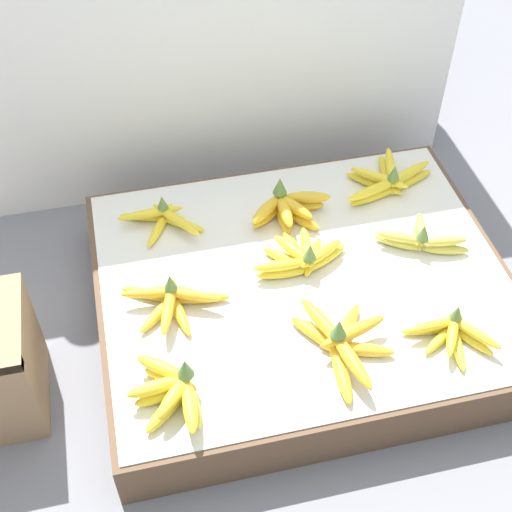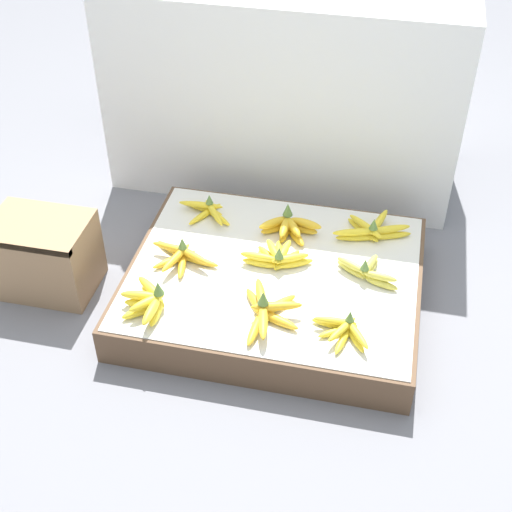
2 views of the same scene
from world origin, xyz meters
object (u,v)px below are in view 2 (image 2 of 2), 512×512
Objects in this scene: banana_bunch_middle_midleft at (278,257)px; banana_bunch_back_midright at (372,230)px; banana_bunch_front_left at (148,301)px; banana_bunch_back_midleft at (289,227)px; banana_bunch_front_midleft at (266,311)px; banana_bunch_middle_left at (181,255)px; banana_bunch_middle_midright at (367,271)px; banana_bunch_front_midright at (343,330)px; wooden_crate at (44,255)px; banana_bunch_back_left at (208,210)px.

banana_bunch_middle_midleft is 0.89× the size of banana_bunch_back_midright.
banana_bunch_back_midleft is at bearing 52.40° from banana_bunch_front_left.
banana_bunch_front_midleft is 0.39m from banana_bunch_middle_left.
banana_bunch_middle_midright is (0.28, 0.26, -0.00)m from banana_bunch_front_midleft.
banana_bunch_back_midleft reaches higher than banana_bunch_front_left.
banana_bunch_front_midright is at bearing -21.44° from banana_bunch_middle_left.
wooden_crate reaches higher than banana_bunch_middle_left.
banana_bunch_front_midleft reaches higher than banana_bunch_middle_midleft.
banana_bunch_middle_midright is 0.64m from banana_bunch_back_left.
banana_bunch_middle_midright is 0.79× the size of banana_bunch_back_midright.
banana_bunch_front_midleft is 1.19× the size of banana_bunch_back_midleft.
wooden_crate is at bearing -170.57° from banana_bunch_middle_midleft.
banana_bunch_front_midright is at bearing -8.50° from wooden_crate.
banana_bunch_front_midright is 0.62m from banana_bunch_middle_left.
banana_bunch_front_midleft is 0.97× the size of banana_bunch_back_midright.
banana_bunch_back_left is (0.02, 0.27, -0.00)m from banana_bunch_middle_left.
wooden_crate is 0.47m from banana_bunch_middle_left.
banana_bunch_middle_midleft reaches higher than banana_bunch_front_midright.
banana_bunch_back_left is at bearing 160.22° from banana_bunch_middle_midright.
wooden_crate is 1.56× the size of banana_bunch_front_left.
banana_bunch_front_left is 0.77× the size of banana_bunch_back_midright.
banana_bunch_front_left is 0.87× the size of banana_bunch_middle_midleft.
banana_bunch_front_left is at bearing -178.46° from banana_bunch_front_midright.
banana_bunch_front_left is at bearing -141.15° from banana_bunch_back_midright.
banana_bunch_back_midleft is at bearing 118.88° from banana_bunch_front_midright.
banana_bunch_front_midleft is 1.23× the size of banana_bunch_middle_midright.
banana_bunch_front_midright is at bearing 1.54° from banana_bunch_front_left.
banana_bunch_front_midright is 0.51m from banana_bunch_back_midright.
banana_bunch_middle_left is at bearing 158.56° from banana_bunch_front_midright.
wooden_crate is 1.23× the size of banana_bunch_front_midleft.
wooden_crate is 1.47× the size of banana_bunch_back_midleft.
banana_bunch_back_midright is (0.29, 0.05, -0.01)m from banana_bunch_back_midleft.
banana_bunch_front_midleft is at bearing 6.43° from banana_bunch_front_left.
banana_bunch_front_left reaches higher than banana_bunch_back_midright.
banana_bunch_back_midleft is (0.33, 0.22, 0.01)m from banana_bunch_middle_left.
banana_bunch_front_midleft is at bearing -56.08° from banana_bunch_back_left.
banana_bunch_back_left is at bearing 171.53° from banana_bunch_back_midleft.
banana_bunch_front_midright is 0.78× the size of banana_bunch_middle_midleft.
banana_bunch_middle_midright is at bearing -1.19° from banana_bunch_middle_midleft.
banana_bunch_back_midright is at bearing 91.12° from banana_bunch_middle_midright.
banana_bunch_middle_midright is at bearing 81.46° from banana_bunch_front_midright.
banana_bunch_middle_left is 1.15× the size of banana_bunch_back_left.
banana_bunch_back_midright is at bearing 17.81° from wooden_crate.
banana_bunch_back_midright is (0.60, 0.01, 0.00)m from banana_bunch_back_left.
wooden_crate reaches higher than banana_bunch_back_left.
banana_bunch_back_midleft is 0.29m from banana_bunch_back_midright.
banana_bunch_middle_midleft is 0.16m from banana_bunch_back_midleft.
banana_bunch_middle_left is (0.03, 0.24, -0.01)m from banana_bunch_front_left.
banana_bunch_back_left is at bearing 145.10° from banana_bunch_middle_midleft.
banana_bunch_middle_midleft is (-0.02, 0.26, -0.00)m from banana_bunch_front_midleft.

